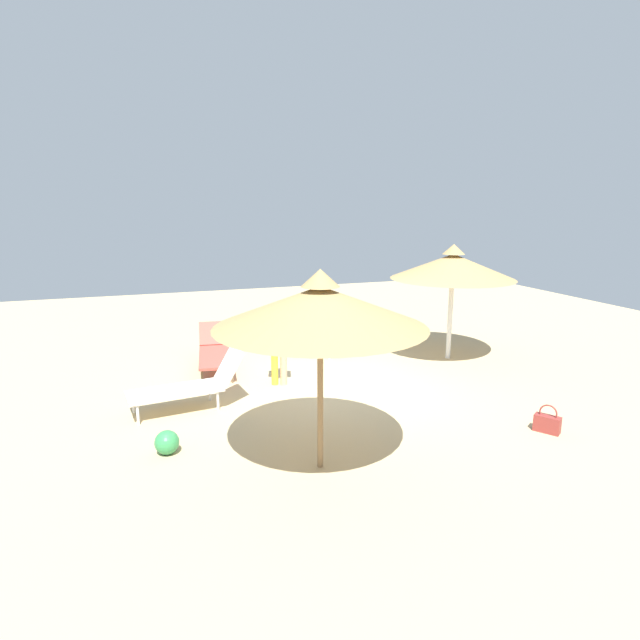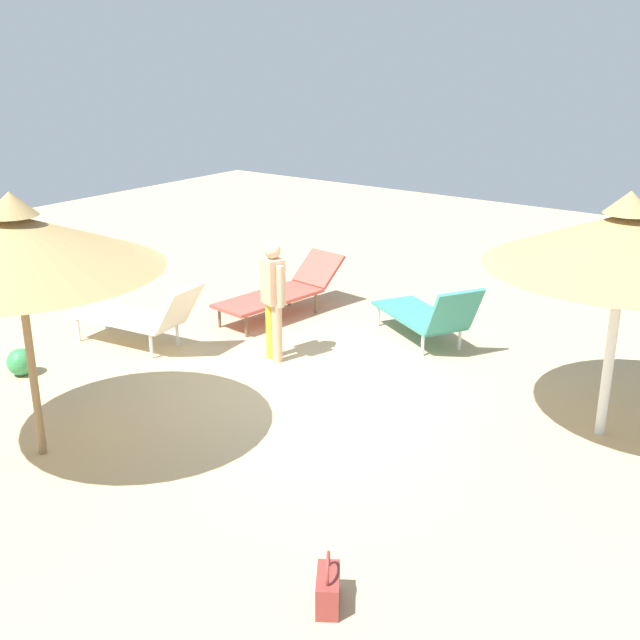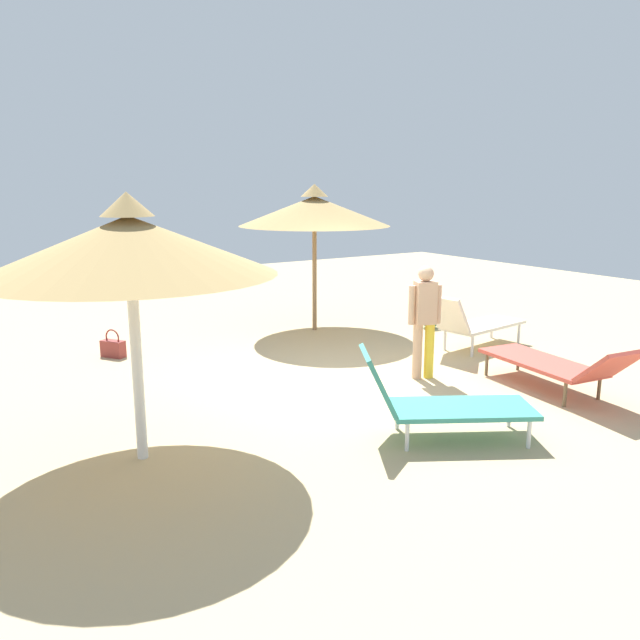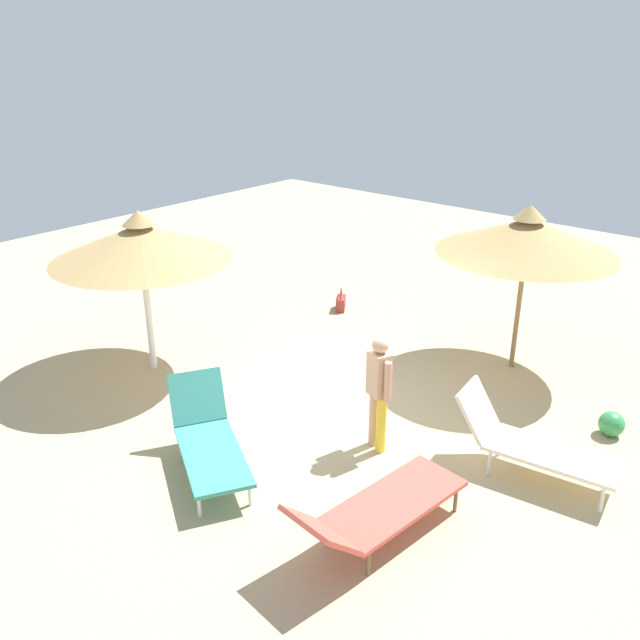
{
  "view_description": "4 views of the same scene",
  "coord_description": "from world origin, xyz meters",
  "px_view_note": "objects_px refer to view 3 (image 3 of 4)",
  "views": [
    {
      "loc": [
        -8.76,
        3.25,
        3.39
      ],
      "look_at": [
        0.01,
        0.21,
        1.31
      ],
      "focal_mm": 29.03,
      "sensor_mm": 36.0,
      "label": 1
    },
    {
      "loc": [
        -6.79,
        -5.15,
        3.88
      ],
      "look_at": [
        -0.61,
        -0.59,
        1.15
      ],
      "focal_mm": 43.98,
      "sensor_mm": 36.0,
      "label": 2
    },
    {
      "loc": [
        6.6,
        -4.76,
        2.62
      ],
      "look_at": [
        0.04,
        -0.54,
        0.92
      ],
      "focal_mm": 35.04,
      "sensor_mm": 36.0,
      "label": 3
    },
    {
      "loc": [
        6.42,
        5.03,
        4.84
      ],
      "look_at": [
        -0.09,
        -0.49,
        1.23
      ],
      "focal_mm": 37.36,
      "sensor_mm": 36.0,
      "label": 4
    }
  ],
  "objects_px": {
    "handbag": "(113,348)",
    "parasol_umbrella_near_right": "(314,211)",
    "lounge_chair_near_left": "(473,322)",
    "lounge_chair_center": "(557,363)",
    "parasol_umbrella_back": "(129,246)",
    "beach_ball": "(430,319)",
    "person_standing_far_left": "(425,316)",
    "lounge_chair_far_right": "(437,401)"
  },
  "relations": [
    {
      "from": "handbag",
      "to": "parasol_umbrella_near_right",
      "type": "bearing_deg",
      "value": 87.96
    },
    {
      "from": "handbag",
      "to": "lounge_chair_near_left",
      "type": "bearing_deg",
      "value": 61.75
    },
    {
      "from": "lounge_chair_center",
      "to": "handbag",
      "type": "distance_m",
      "value": 6.46
    },
    {
      "from": "parasol_umbrella_back",
      "to": "beach_ball",
      "type": "bearing_deg",
      "value": 113.39
    },
    {
      "from": "parasol_umbrella_back",
      "to": "lounge_chair_center",
      "type": "distance_m",
      "value": 5.4
    },
    {
      "from": "handbag",
      "to": "beach_ball",
      "type": "xyz_separation_m",
      "value": [
        1.16,
        5.5,
        0.02
      ]
    },
    {
      "from": "lounge_chair_near_left",
      "to": "person_standing_far_left",
      "type": "height_order",
      "value": "person_standing_far_left"
    },
    {
      "from": "beach_ball",
      "to": "lounge_chair_far_right",
      "type": "bearing_deg",
      "value": -41.94
    },
    {
      "from": "lounge_chair_near_left",
      "to": "lounge_chair_far_right",
      "type": "xyz_separation_m",
      "value": [
        2.37,
        -3.02,
        -0.03
      ]
    },
    {
      "from": "parasol_umbrella_near_right",
      "to": "person_standing_far_left",
      "type": "relative_size",
      "value": 1.73
    },
    {
      "from": "lounge_chair_center",
      "to": "beach_ball",
      "type": "xyz_separation_m",
      "value": [
        -3.64,
        1.19,
        -0.23
      ]
    },
    {
      "from": "lounge_chair_center",
      "to": "parasol_umbrella_back",
      "type": "bearing_deg",
      "value": -100.59
    },
    {
      "from": "parasol_umbrella_back",
      "to": "lounge_chair_far_right",
      "type": "height_order",
      "value": "parasol_umbrella_back"
    },
    {
      "from": "parasol_umbrella_back",
      "to": "lounge_chair_center",
      "type": "height_order",
      "value": "parasol_umbrella_back"
    },
    {
      "from": "parasol_umbrella_back",
      "to": "handbag",
      "type": "bearing_deg",
      "value": 169.18
    },
    {
      "from": "lounge_chair_near_left",
      "to": "lounge_chair_center",
      "type": "height_order",
      "value": "lounge_chair_near_left"
    },
    {
      "from": "beach_ball",
      "to": "lounge_chair_near_left",
      "type": "bearing_deg",
      "value": -17.79
    },
    {
      "from": "parasol_umbrella_near_right",
      "to": "beach_ball",
      "type": "relative_size",
      "value": 7.95
    },
    {
      "from": "lounge_chair_center",
      "to": "handbag",
      "type": "xyz_separation_m",
      "value": [
        -4.8,
        -4.31,
        -0.25
      ]
    },
    {
      "from": "parasol_umbrella_near_right",
      "to": "lounge_chair_center",
      "type": "relative_size",
      "value": 1.21
    },
    {
      "from": "lounge_chair_center",
      "to": "person_standing_far_left",
      "type": "height_order",
      "value": "person_standing_far_left"
    },
    {
      "from": "parasol_umbrella_near_right",
      "to": "lounge_chair_near_left",
      "type": "distance_m",
      "value": 3.38
    },
    {
      "from": "parasol_umbrella_near_right",
      "to": "handbag",
      "type": "xyz_separation_m",
      "value": [
        -0.13,
        -3.61,
        -2.01
      ]
    },
    {
      "from": "lounge_chair_near_left",
      "to": "lounge_chair_far_right",
      "type": "distance_m",
      "value": 3.84
    },
    {
      "from": "parasol_umbrella_back",
      "to": "lounge_chair_far_right",
      "type": "bearing_deg",
      "value": 66.17
    },
    {
      "from": "parasol_umbrella_back",
      "to": "lounge_chair_far_right",
      "type": "relative_size",
      "value": 1.43
    },
    {
      "from": "parasol_umbrella_near_right",
      "to": "beach_ball",
      "type": "xyz_separation_m",
      "value": [
        1.03,
        1.89,
        -1.99
      ]
    },
    {
      "from": "parasol_umbrella_back",
      "to": "handbag",
      "type": "relative_size",
      "value": 6.11
    },
    {
      "from": "handbag",
      "to": "lounge_chair_far_right",
      "type": "bearing_deg",
      "value": 21.46
    },
    {
      "from": "parasol_umbrella_back",
      "to": "person_standing_far_left",
      "type": "distance_m",
      "value": 4.24
    },
    {
      "from": "parasol_umbrella_back",
      "to": "lounge_chair_near_left",
      "type": "xyz_separation_m",
      "value": [
        -1.17,
        5.75,
        -1.62
      ]
    },
    {
      "from": "lounge_chair_far_right",
      "to": "parasol_umbrella_back",
      "type": "bearing_deg",
      "value": -113.83
    },
    {
      "from": "parasol_umbrella_near_right",
      "to": "lounge_chair_far_right",
      "type": "xyz_separation_m",
      "value": [
        4.94,
        -1.62,
        -1.74
      ]
    },
    {
      "from": "lounge_chair_center",
      "to": "parasol_umbrella_near_right",
      "type": "bearing_deg",
      "value": -171.49
    },
    {
      "from": "parasol_umbrella_back",
      "to": "lounge_chair_near_left",
      "type": "bearing_deg",
      "value": 101.5
    },
    {
      "from": "parasol_umbrella_near_right",
      "to": "parasol_umbrella_back",
      "type": "relative_size",
      "value": 1.0
    },
    {
      "from": "parasol_umbrella_near_right",
      "to": "lounge_chair_near_left",
      "type": "relative_size",
      "value": 1.38
    },
    {
      "from": "person_standing_far_left",
      "to": "parasol_umbrella_back",
      "type": "bearing_deg",
      "value": -83.47
    },
    {
      "from": "lounge_chair_near_left",
      "to": "person_standing_far_left",
      "type": "xyz_separation_m",
      "value": [
        0.71,
        -1.7,
        0.43
      ]
    },
    {
      "from": "lounge_chair_near_left",
      "to": "handbag",
      "type": "height_order",
      "value": "lounge_chair_near_left"
    },
    {
      "from": "parasol_umbrella_near_right",
      "to": "handbag",
      "type": "bearing_deg",
      "value": -92.04
    },
    {
      "from": "parasol_umbrella_back",
      "to": "lounge_chair_far_right",
      "type": "distance_m",
      "value": 3.41
    }
  ]
}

